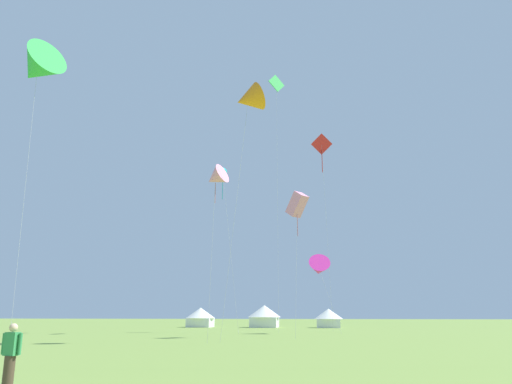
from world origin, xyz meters
The scene contains 12 objects.
kite_pink_box centered at (2.75, 38.69, 11.65)m, with size 2.28×3.09×12.86m.
kite_green_diamond centered at (-0.36, 50.54, 29.15)m, with size 1.83×3.08×30.85m.
kite_cyan_parafoil centered at (-6.03, 46.54, 17.36)m, with size 2.71×2.71×17.79m.
kite_red_diamond centered at (4.89, 52.18, 21.64)m, with size 2.59×1.27×23.24m.
kite_green_delta centered at (-14.64, 24.04, 19.18)m, with size 4.54×4.33×21.09m.
kite_pink_delta centered at (-2.77, 29.83, 12.03)m, with size 2.29×2.11×13.04m.
kite_magenta_delta centered at (4.24, 48.32, 6.72)m, with size 3.47×3.17×8.21m.
kite_orange_delta centered at (-0.25, 29.72, 18.23)m, with size 3.46×3.03×19.62m.
person_spectator centered at (-2.63, 6.80, 0.85)m, with size 0.57×0.28×1.73m.
festival_tent_center centered at (-14.69, 70.72, 1.61)m, with size 4.48×4.48×2.91m.
festival_tent_right centered at (-4.81, 70.72, 1.80)m, with size 5.00×5.00×3.25m.
festival_tent_left centered at (4.73, 70.72, 1.51)m, with size 4.20×4.20×2.73m.
Camera 1 is at (5.96, -5.93, 1.97)m, focal length 35.17 mm.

